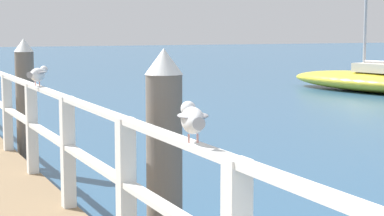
{
  "coord_description": "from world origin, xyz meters",
  "views": [
    {
      "loc": [
        -0.15,
        -0.37,
        2.18
      ],
      "look_at": [
        4.34,
        9.26,
        0.91
      ],
      "focal_mm": 62.38,
      "sensor_mm": 36.0,
      "label": 1
    }
  ],
  "objects_px": {
    "dock_piling_near": "(164,178)",
    "seagull_foreground": "(193,118)",
    "boat_2": "(373,80)",
    "dock_piling_far": "(25,105)",
    "seagull_background": "(38,74)"
  },
  "relations": [
    {
      "from": "dock_piling_far",
      "to": "seagull_background",
      "type": "bearing_deg",
      "value": -97.88
    },
    {
      "from": "seagull_foreground",
      "to": "seagull_background",
      "type": "relative_size",
      "value": 1.14
    },
    {
      "from": "boat_2",
      "to": "dock_piling_far",
      "type": "bearing_deg",
      "value": -160.68
    },
    {
      "from": "dock_piling_near",
      "to": "dock_piling_far",
      "type": "xyz_separation_m",
      "value": [
        0.0,
        5.45,
        0.0
      ]
    },
    {
      "from": "seagull_foreground",
      "to": "boat_2",
      "type": "relative_size",
      "value": 0.05
    },
    {
      "from": "boat_2",
      "to": "seagull_background",
      "type": "bearing_deg",
      "value": -153.62
    },
    {
      "from": "boat_2",
      "to": "seagull_foreground",
      "type": "bearing_deg",
      "value": -144.46
    },
    {
      "from": "seagull_background",
      "to": "boat_2",
      "type": "relative_size",
      "value": 0.04
    },
    {
      "from": "dock_piling_near",
      "to": "boat_2",
      "type": "relative_size",
      "value": 0.22
    },
    {
      "from": "seagull_foreground",
      "to": "boat_2",
      "type": "bearing_deg",
      "value": 63.2
    },
    {
      "from": "dock_piling_near",
      "to": "seagull_foreground",
      "type": "bearing_deg",
      "value": -105.92
    },
    {
      "from": "dock_piling_near",
      "to": "dock_piling_far",
      "type": "distance_m",
      "value": 5.45
    },
    {
      "from": "seagull_background",
      "to": "boat_2",
      "type": "xyz_separation_m",
      "value": [
        13.74,
        10.66,
        -1.25
      ]
    },
    {
      "from": "seagull_foreground",
      "to": "boat_2",
      "type": "xyz_separation_m",
      "value": [
        13.75,
        14.72,
        -1.25
      ]
    },
    {
      "from": "seagull_foreground",
      "to": "boat_2",
      "type": "height_order",
      "value": "boat_2"
    }
  ]
}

